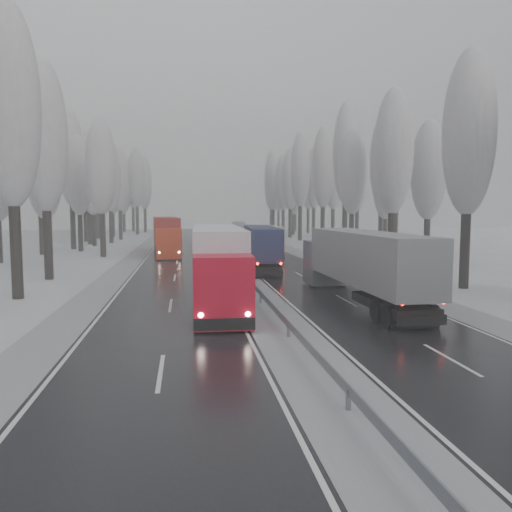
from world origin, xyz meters
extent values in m
plane|color=silver|center=(0.00, 0.00, 0.00)|extent=(260.00, 260.00, 0.00)
cube|color=black|center=(5.25, 30.00, 0.01)|extent=(7.50, 200.00, 0.03)
cube|color=black|center=(-5.25, 30.00, 0.01)|extent=(7.50, 200.00, 0.03)
cube|color=#A0A2A8|center=(0.00, 30.00, 0.02)|extent=(3.00, 200.00, 0.04)
cube|color=#A0A2A8|center=(10.20, 30.00, 0.02)|extent=(2.40, 200.00, 0.04)
cube|color=#A0A2A8|center=(-10.20, 30.00, 0.02)|extent=(2.40, 200.00, 0.04)
cube|color=slate|center=(0.00, 30.00, 0.60)|extent=(0.06, 200.00, 0.32)
cube|color=slate|center=(0.00, -4.00, 0.30)|extent=(0.12, 0.12, 0.60)
cube|color=slate|center=(0.00, 28.00, 0.30)|extent=(0.12, 0.12, 0.60)
cube|color=slate|center=(0.00, 60.00, 0.30)|extent=(0.12, 0.12, 0.60)
cylinder|color=black|center=(15.04, 15.67, 2.80)|extent=(0.68, 0.68, 5.60)
ellipsoid|color=#999694|center=(15.04, 15.67, 10.80)|extent=(3.60, 3.60, 11.45)
cylinder|color=black|center=(14.51, 27.03, 2.81)|extent=(0.68, 0.68, 5.62)
ellipsoid|color=#999694|center=(14.51, 27.03, 10.84)|extent=(3.60, 3.60, 11.48)
cylinder|color=black|center=(20.02, 31.03, 2.47)|extent=(0.64, 0.64, 4.94)
ellipsoid|color=#999694|center=(20.02, 31.03, 9.53)|extent=(3.60, 3.60, 10.09)
cylinder|color=black|center=(17.90, 35.17, 2.66)|extent=(0.66, 0.66, 5.32)
ellipsoid|color=#999694|center=(17.90, 35.17, 10.27)|extent=(3.60, 3.60, 10.88)
cylinder|color=black|center=(20.12, 39.17, 3.16)|extent=(0.72, 0.72, 6.31)
ellipsoid|color=#999694|center=(20.12, 39.17, 12.17)|extent=(3.60, 3.60, 12.90)
cylinder|color=black|center=(17.02, 45.60, 2.69)|extent=(0.67, 0.67, 5.38)
ellipsoid|color=#999694|center=(17.02, 45.60, 10.37)|extent=(3.60, 3.60, 10.98)
cylinder|color=black|center=(23.31, 49.60, 2.30)|extent=(0.62, 0.62, 4.59)
ellipsoid|color=#999694|center=(23.31, 49.60, 8.86)|extent=(3.60, 3.60, 9.39)
cylinder|color=black|center=(17.90, 51.02, 3.47)|extent=(0.76, 0.76, 6.95)
ellipsoid|color=#999694|center=(17.90, 51.02, 13.40)|extent=(3.60, 3.60, 14.19)
cylinder|color=black|center=(24.81, 55.02, 3.30)|extent=(0.74, 0.74, 6.59)
ellipsoid|color=#999694|center=(24.81, 55.02, 12.71)|extent=(3.60, 3.60, 13.46)
cylinder|color=black|center=(17.56, 61.27, 3.18)|extent=(0.72, 0.72, 6.37)
ellipsoid|color=#999694|center=(17.56, 61.27, 12.28)|extent=(3.60, 3.60, 13.01)
cylinder|color=black|center=(24.72, 65.27, 2.99)|extent=(0.70, 0.70, 5.97)
ellipsoid|color=#999694|center=(24.72, 65.27, 11.52)|extent=(3.60, 3.60, 12.20)
cylinder|color=black|center=(16.34, 71.95, 3.33)|extent=(0.74, 0.74, 6.65)
ellipsoid|color=#999694|center=(16.34, 71.95, 12.83)|extent=(3.60, 3.60, 13.59)
cylinder|color=black|center=(23.71, 75.95, 3.07)|extent=(0.71, 0.71, 6.14)
ellipsoid|color=#999694|center=(23.71, 75.95, 11.84)|extent=(3.60, 3.60, 12.54)
cylinder|color=black|center=(16.56, 81.70, 3.03)|extent=(0.71, 0.71, 6.05)
ellipsoid|color=#999694|center=(16.56, 81.70, 11.68)|extent=(3.60, 3.60, 12.37)
cylinder|color=black|center=(22.48, 85.70, 3.15)|extent=(0.72, 0.72, 6.30)
ellipsoid|color=#999694|center=(22.48, 85.70, 12.15)|extent=(3.60, 3.60, 12.87)
cylinder|color=black|center=(16.63, 89.21, 2.94)|extent=(0.70, 0.70, 5.88)
ellipsoid|color=#999694|center=(16.63, 89.21, 11.33)|extent=(3.60, 3.60, 12.00)
cylinder|color=black|center=(19.77, 93.21, 2.43)|extent=(0.64, 0.64, 4.86)
ellipsoid|color=#999694|center=(19.77, 93.21, 9.37)|extent=(3.60, 3.60, 9.92)
cylinder|color=black|center=(15.73, 96.32, 2.99)|extent=(0.70, 0.70, 5.98)
ellipsoid|color=#999694|center=(15.73, 96.32, 11.53)|extent=(3.60, 3.60, 12.21)
cylinder|color=black|center=(24.94, 100.32, 3.09)|extent=(0.71, 0.71, 6.19)
ellipsoid|color=#999694|center=(24.94, 100.32, 11.93)|extent=(3.60, 3.60, 12.64)
cylinder|color=black|center=(17.04, 106.16, 3.43)|extent=(0.75, 0.75, 6.86)
ellipsoid|color=#999694|center=(17.04, 106.16, 13.22)|extent=(3.60, 3.60, 14.01)
cylinder|color=black|center=(24.02, 110.16, 2.77)|extent=(0.68, 0.68, 5.55)
ellipsoid|color=#999694|center=(24.02, 110.16, 10.70)|extent=(3.60, 3.60, 11.33)
cylinder|color=black|center=(18.73, 116.73, 3.05)|extent=(0.71, 0.71, 6.09)
ellipsoid|color=#999694|center=(18.73, 116.73, 11.75)|extent=(3.60, 3.60, 12.45)
cylinder|color=black|center=(21.55, 120.73, 2.74)|extent=(0.67, 0.67, 5.49)
ellipsoid|color=#999694|center=(21.55, 120.73, 10.58)|extent=(3.60, 3.60, 11.21)
cylinder|color=black|center=(-14.71, 15.70, 3.07)|extent=(0.71, 0.71, 6.14)
ellipsoid|color=#999694|center=(-14.71, 15.70, 11.85)|extent=(3.60, 3.60, 12.55)
cylinder|color=black|center=(-15.13, 24.57, 2.92)|extent=(0.69, 0.69, 5.83)
ellipsoid|color=#999694|center=(-15.13, 24.57, 11.25)|extent=(3.60, 3.60, 11.92)
cylinder|color=black|center=(-17.75, 34.20, 2.52)|extent=(0.65, 0.65, 5.03)
ellipsoid|color=#999694|center=(-17.75, 34.20, 9.70)|extent=(3.60, 3.60, 10.28)
cylinder|color=black|center=(-13.94, 43.73, 2.72)|extent=(0.67, 0.67, 5.44)
ellipsoid|color=#999694|center=(-13.94, 43.73, 10.49)|extent=(3.60, 3.60, 11.11)
cylinder|color=black|center=(-21.85, 47.73, 2.86)|extent=(0.69, 0.69, 5.72)
ellipsoid|color=#999694|center=(-21.85, 47.73, 11.04)|extent=(3.60, 3.60, 11.69)
cylinder|color=black|center=(-18.26, 52.71, 2.61)|extent=(0.66, 0.66, 5.23)
ellipsoid|color=#999694|center=(-18.26, 52.71, 10.08)|extent=(3.60, 3.60, 10.68)
cylinder|color=black|center=(-20.05, 56.71, 3.30)|extent=(0.74, 0.74, 6.60)
ellipsoid|color=#999694|center=(-20.05, 56.71, 12.74)|extent=(3.60, 3.60, 13.49)
cylinder|color=black|center=(-18.16, 62.35, 2.58)|extent=(0.65, 0.65, 5.16)
ellipsoid|color=#999694|center=(-18.16, 62.35, 9.95)|extent=(3.60, 3.60, 10.54)
cylinder|color=black|center=(-19.54, 66.35, 2.90)|extent=(0.69, 0.69, 5.79)
ellipsoid|color=#999694|center=(-19.54, 66.35, 11.18)|extent=(3.60, 3.60, 11.84)
cylinder|color=black|center=(-16.58, 69.11, 2.82)|extent=(0.68, 0.68, 5.64)
ellipsoid|color=#999694|center=(-16.58, 69.11, 10.89)|extent=(3.60, 3.60, 11.53)
cylinder|color=black|center=(-21.42, 73.11, 3.28)|extent=(0.73, 0.73, 6.56)
ellipsoid|color=#999694|center=(-21.42, 73.11, 12.65)|extent=(3.60, 3.60, 13.40)
cylinder|color=black|center=(-16.33, 79.19, 2.90)|extent=(0.69, 0.69, 5.79)
ellipsoid|color=#999694|center=(-16.33, 79.19, 11.17)|extent=(3.60, 3.60, 11.84)
cylinder|color=black|center=(-21.09, 83.19, 3.32)|extent=(0.74, 0.74, 6.65)
ellipsoid|color=#999694|center=(-21.09, 83.19, 12.82)|extent=(3.60, 3.60, 13.58)
cylinder|color=black|center=(-18.93, 88.54, 2.56)|extent=(0.65, 0.65, 5.12)
ellipsoid|color=#999694|center=(-18.93, 88.54, 9.88)|extent=(3.60, 3.60, 10.46)
cylinder|color=black|center=(-21.82, 92.54, 2.92)|extent=(0.69, 0.69, 5.84)
ellipsoid|color=#999694|center=(-21.82, 92.54, 11.26)|extent=(3.60, 3.60, 11.92)
cylinder|color=black|center=(-15.07, 99.33, 3.34)|extent=(0.74, 0.74, 6.67)
ellipsoid|color=#999694|center=(-15.07, 99.33, 12.87)|extent=(3.60, 3.60, 13.63)
cylinder|color=black|center=(-24.20, 103.33, 3.15)|extent=(0.72, 0.72, 6.31)
ellipsoid|color=#999694|center=(-24.20, 103.33, 12.16)|extent=(3.60, 3.60, 12.88)
cylinder|color=black|center=(-14.05, 108.72, 3.14)|extent=(0.72, 0.72, 6.29)
ellipsoid|color=#999694|center=(-14.05, 108.72, 12.12)|extent=(3.60, 3.60, 12.84)
cylinder|color=black|center=(-19.66, 112.72, 2.43)|extent=(0.64, 0.64, 4.86)
ellipsoid|color=#999694|center=(-19.66, 112.72, 9.36)|extent=(3.60, 3.60, 9.92)
cylinder|color=black|center=(-17.56, 115.31, 3.31)|extent=(0.74, 0.74, 6.63)
ellipsoid|color=#999694|center=(-17.56, 115.31, 12.78)|extent=(3.60, 3.60, 13.54)
cylinder|color=black|center=(-20.33, 119.31, 2.89)|extent=(0.69, 0.69, 5.79)
ellipsoid|color=#999694|center=(-20.33, 119.31, 11.16)|extent=(3.60, 3.60, 11.82)
cube|color=#535459|center=(5.70, 18.52, 1.71)|extent=(2.66, 2.76, 3.11)
cube|color=black|center=(5.66, 19.81, 2.44)|extent=(2.39, 0.16, 1.04)
cube|color=black|center=(5.66, 19.92, 0.47)|extent=(2.59, 0.22, 0.52)
cube|color=slate|center=(5.90, 10.44, 2.80)|extent=(2.98, 13.54, 2.90)
cube|color=black|center=(6.07, 3.65, 0.57)|extent=(2.39, 0.18, 0.47)
cube|color=black|center=(6.00, 6.70, 0.78)|extent=(2.42, 5.76, 0.47)
cube|color=black|center=(6.06, 4.22, 0.36)|extent=(2.38, 0.12, 0.62)
cylinder|color=black|center=(4.63, 17.66, 0.54)|extent=(0.39, 1.09, 1.08)
cylinder|color=black|center=(6.81, 17.72, 0.54)|extent=(0.39, 1.09, 1.08)
cylinder|color=black|center=(4.92, 6.26, 0.54)|extent=(0.39, 1.09, 1.08)
cylinder|color=black|center=(7.09, 6.32, 0.54)|extent=(0.39, 1.09, 1.08)
cylinder|color=black|center=(4.95, 4.92, 0.54)|extent=(0.39, 1.09, 1.08)
cylinder|color=black|center=(7.13, 4.97, 0.54)|extent=(0.39, 1.09, 1.08)
sphere|color=#FF0C05|center=(5.09, 3.55, 1.40)|extent=(0.21, 0.21, 0.21)
sphere|color=#FF0C05|center=(7.06, 3.60, 1.40)|extent=(0.21, 0.21, 0.21)
sphere|color=white|center=(4.68, 19.92, 0.88)|extent=(0.23, 0.23, 0.23)
sphere|color=white|center=(6.65, 19.97, 0.88)|extent=(0.23, 0.23, 0.23)
cube|color=#1B2543|center=(3.01, 35.75, 1.60)|extent=(2.57, 2.66, 2.91)
cube|color=black|center=(3.08, 36.96, 2.28)|extent=(2.23, 0.23, 0.97)
cube|color=black|center=(3.09, 37.05, 0.44)|extent=(2.43, 0.29, 0.48)
cube|color=#151C3A|center=(2.54, 28.20, 2.62)|extent=(3.24, 12.73, 2.71)
cube|color=black|center=(2.15, 21.87, 0.53)|extent=(2.23, 0.25, 0.44)
cube|color=black|center=(2.33, 24.72, 0.73)|extent=(2.46, 5.45, 0.44)
cube|color=black|center=(2.18, 22.40, 0.34)|extent=(2.23, 0.20, 0.58)
cylinder|color=black|center=(1.94, 35.04, 0.50)|extent=(0.40, 1.03, 1.01)
cylinder|color=black|center=(3.98, 34.91, 0.50)|extent=(0.40, 1.03, 1.01)
cylinder|color=black|center=(1.29, 24.40, 0.50)|extent=(0.40, 1.03, 1.01)
cylinder|color=black|center=(3.32, 24.27, 0.50)|extent=(0.40, 1.03, 1.01)
cylinder|color=black|center=(1.21, 23.14, 0.50)|extent=(0.40, 1.03, 1.01)
cylinder|color=black|center=(3.24, 23.01, 0.50)|extent=(0.40, 1.03, 1.01)
sphere|color=#FF0C05|center=(1.23, 21.86, 1.31)|extent=(0.19, 0.19, 0.19)
sphere|color=#FF0C05|center=(3.07, 21.74, 1.31)|extent=(0.19, 0.19, 0.19)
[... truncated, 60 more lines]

